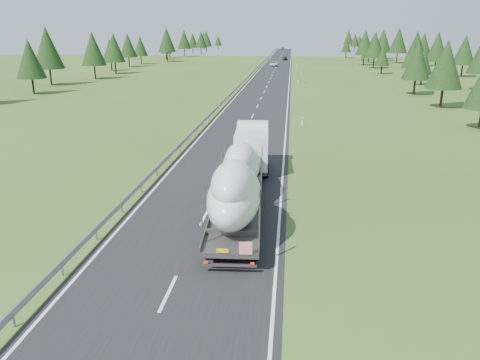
# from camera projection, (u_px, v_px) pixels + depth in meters

# --- Properties ---
(ground) EXTENTS (400.00, 400.00, 0.00)m
(ground) POSITION_uv_depth(u_px,v_px,m) (205.00, 216.00, 28.89)
(ground) COLOR #37541C
(ground) RESTS_ON ground
(road_surface) EXTENTS (10.00, 400.00, 0.02)m
(road_surface) POSITION_uv_depth(u_px,v_px,m) (272.00, 75.00, 123.65)
(road_surface) COLOR black
(road_surface) RESTS_ON ground
(guardrail) EXTENTS (0.10, 400.00, 0.76)m
(guardrail) POSITION_uv_depth(u_px,v_px,m) (252.00, 72.00, 123.95)
(guardrail) COLOR slate
(guardrail) RESTS_ON ground
(marker_posts) EXTENTS (0.13, 350.08, 1.00)m
(marker_posts) POSITION_uv_depth(u_px,v_px,m) (296.00, 61.00, 174.94)
(marker_posts) COLOR silver
(marker_posts) RESTS_ON ground
(highway_sign) EXTENTS (0.08, 0.90, 2.60)m
(highway_sign) POSITION_uv_depth(u_px,v_px,m) (301.00, 75.00, 103.42)
(highway_sign) COLOR slate
(highway_sign) RESTS_ON ground
(tree_line_right) EXTENTS (27.27, 310.64, 12.43)m
(tree_line_right) POSITION_uv_depth(u_px,v_px,m) (420.00, 47.00, 129.25)
(tree_line_right) COLOR black
(tree_line_right) RESTS_ON ground
(tree_line_left) EXTENTS (14.04, 309.89, 12.54)m
(tree_line_left) POSITION_uv_depth(u_px,v_px,m) (136.00, 45.00, 148.64)
(tree_line_left) COLOR black
(tree_line_left) RESTS_ON ground
(boat_truck) EXTENTS (3.55, 20.04, 4.66)m
(boat_truck) POSITION_uv_depth(u_px,v_px,m) (241.00, 172.00, 29.81)
(boat_truck) COLOR silver
(boat_truck) RESTS_ON ground
(distant_van) EXTENTS (2.65, 5.40, 1.48)m
(distant_van) POSITION_uv_depth(u_px,v_px,m) (274.00, 64.00, 154.27)
(distant_van) COLOR silver
(distant_van) RESTS_ON ground
(distant_car_dark) EXTENTS (1.94, 4.35, 1.46)m
(distant_car_dark) POSITION_uv_depth(u_px,v_px,m) (285.00, 58.00, 187.60)
(distant_car_dark) COLOR black
(distant_car_dark) RESTS_ON ground
(distant_car_blue) EXTENTS (1.73, 4.00, 1.28)m
(distant_car_blue) POSITION_uv_depth(u_px,v_px,m) (283.00, 48.00, 303.47)
(distant_car_blue) COLOR #161F3E
(distant_car_blue) RESTS_ON ground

